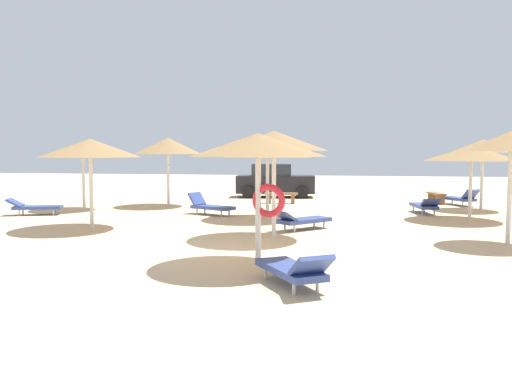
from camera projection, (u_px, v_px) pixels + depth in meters
The scene contains 19 objects.
ground_plane at pixel (233, 253), 12.16m from camera, with size 80.00×80.00×0.00m, color #DBBA8C.
parasol_0 at pixel (268, 148), 18.32m from camera, with size 3.05×3.05×2.83m.
parasol_2 at pixel (83, 151), 21.24m from camera, with size 2.57×2.57×2.68m.
parasol_3 at pixel (258, 146), 10.72m from camera, with size 2.80×2.80×2.73m.
parasol_4 at pixel (483, 146), 21.05m from camera, with size 2.53×2.53×2.84m.
parasol_5 at pixel (274, 141), 14.15m from camera, with size 2.94×2.94×2.91m.
parasol_6 at pixel (471, 153), 17.97m from camera, with size 3.16×3.16×2.55m.
parasol_7 at pixel (168, 146), 22.62m from camera, with size 2.91×2.91×2.95m.
parasol_8 at pixel (511, 142), 13.12m from camera, with size 2.25×2.25×2.88m.
parasol_9 at pixel (90, 148), 15.94m from camera, with size 3.04×3.04×2.75m.
lounger_0 at pixel (210, 206), 19.60m from camera, with size 1.94×1.39×0.81m.
lounger_2 at pixel (34, 207), 19.50m from camera, with size 2.02×1.21×0.63m.
lounger_3 at pixel (293, 269), 9.13m from camera, with size 1.55×1.94×0.71m.
lounger_4 at pixel (460, 198), 22.99m from camera, with size 1.47×1.95×0.76m.
lounger_5 at pixel (301, 220), 15.76m from camera, with size 1.77×1.83×0.64m.
lounger_6 at pixel (425, 206), 19.93m from camera, with size 0.94×1.99×0.64m.
bench_0 at pixel (281, 196), 23.86m from camera, with size 1.51×0.43×0.49m.
bench_1 at pixel (436, 196), 23.86m from camera, with size 0.68×1.55×0.49m.
parked_car at pixel (275, 181), 27.20m from camera, with size 4.16×2.33×1.72m.
Camera 1 is at (2.63, -11.74, 2.35)m, focal length 36.84 mm.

